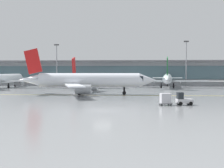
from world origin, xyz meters
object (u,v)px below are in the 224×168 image
gate_airplane_3 (167,79)px  apron_light_mast_1 (57,63)px  gate_airplane_1 (5,79)px  cargo_dolly_lead (165,99)px  baggage_tug (183,100)px  apron_light_mast_2 (186,62)px  taxiing_regional_jet (87,81)px  gate_airplane_2 (82,79)px

gate_airplane_3 → apron_light_mast_1: apron_light_mast_1 is taller
gate_airplane_1 → cargo_dolly_lead: gate_airplane_1 is taller
baggage_tug → apron_light_mast_2: apron_light_mast_2 is taller
taxiing_regional_jet → baggage_tug: bearing=-49.0°
apron_light_mast_1 → apron_light_mast_2: 47.59m
taxiing_regional_jet → apron_light_mast_1: bearing=112.8°
gate_airplane_1 → taxiing_regional_jet: (32.32, -28.25, 0.33)m
taxiing_regional_jet → cargo_dolly_lead: taxiing_regional_jet is taller
gate_airplane_2 → apron_light_mast_1: 19.15m
gate_airplane_2 → baggage_tug: size_ratio=10.43×
gate_airplane_3 → taxiing_regional_jet: taxiing_regional_jet is taller
baggage_tug → apron_light_mast_1: 74.62m
apron_light_mast_1 → gate_airplane_2: bearing=-48.7°
gate_airplane_2 → taxiing_regional_jet: 29.02m
gate_airplane_1 → apron_light_mast_2: bearing=-73.6°
gate_airplane_3 → gate_airplane_1: bearing=100.7°
baggage_tug → gate_airplane_2: bearing=107.4°
gate_airplane_2 → gate_airplane_3: 28.37m
baggage_tug → apron_light_mast_1: (-37.52, 64.05, 7.57)m
cargo_dolly_lead → apron_light_mast_2: size_ratio=0.14×
apron_light_mast_1 → cargo_dolly_lead: bearing=-61.8°
gate_airplane_1 → apron_light_mast_2: 63.67m
apron_light_mast_1 → apron_light_mast_2: apron_light_mast_2 is taller
gate_airplane_3 → apron_light_mast_1: (-40.05, 8.97, 5.49)m
gate_airplane_1 → baggage_tug: (51.67, -50.16, -2.07)m
cargo_dolly_lead → apron_light_mast_1: 73.60m
baggage_tug → apron_light_mast_2: 65.79m
cargo_dolly_lead → apron_light_mast_2: (12.99, 65.00, 7.88)m
gate_airplane_3 → cargo_dolly_lead: (-5.45, -55.56, -1.91)m
gate_airplane_2 → cargo_dolly_lead: (22.51, -50.76, -1.84)m
gate_airplane_1 → apron_light_mast_1: apron_light_mast_1 is taller
taxiing_regional_jet → cargo_dolly_lead: 27.87m
gate_airplane_2 → apron_light_mast_1: apron_light_mast_1 is taller
taxiing_regional_jet → apron_light_mast_1: apron_light_mast_1 is taller
gate_airplane_3 → baggage_tug: size_ratio=10.70×
taxiing_regional_jet → apron_light_mast_1: 46.18m
baggage_tug → cargo_dolly_lead: bearing=180.0°
gate_airplane_2 → gate_airplane_3: size_ratio=0.97×
gate_airplane_1 → apron_light_mast_2: size_ratio=1.81×
gate_airplane_3 → baggage_tug: gate_airplane_3 is taller
baggage_tug → apron_light_mast_1: apron_light_mast_1 is taller
taxiing_regional_jet → cargo_dolly_lead: (16.43, -22.39, -2.25)m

